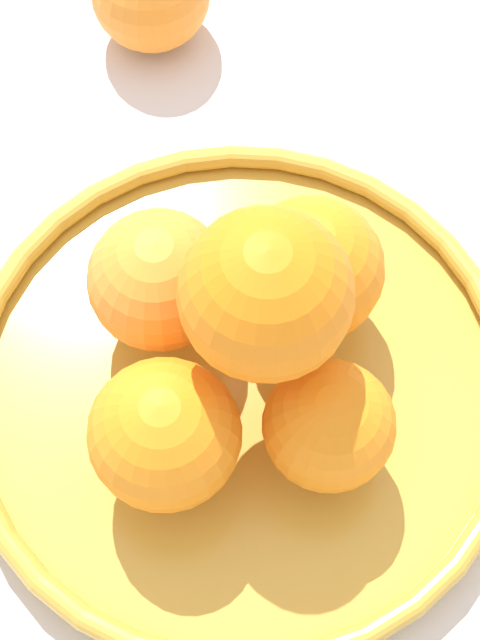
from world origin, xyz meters
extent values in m
plane|color=silver|center=(0.00, 0.00, 0.00)|extent=(4.00, 4.00, 0.00)
cylinder|color=gold|center=(0.00, 0.00, 0.01)|extent=(0.29, 0.29, 0.01)
torus|color=gold|center=(0.00, 0.00, 0.02)|extent=(0.30, 0.30, 0.01)
sphere|color=orange|center=(-0.03, -0.05, 0.06)|extent=(0.07, 0.07, 0.07)
sphere|color=orange|center=(0.05, -0.03, 0.06)|extent=(0.06, 0.06, 0.06)
sphere|color=orange|center=(0.03, 0.05, 0.07)|extent=(0.07, 0.07, 0.07)
sphere|color=orange|center=(-0.05, 0.03, 0.06)|extent=(0.07, 0.07, 0.07)
sphere|color=orange|center=(0.01, 0.00, 0.13)|extent=(0.08, 0.08, 0.08)
camera|label=1|loc=(0.03, -0.21, 0.54)|focal=60.00mm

